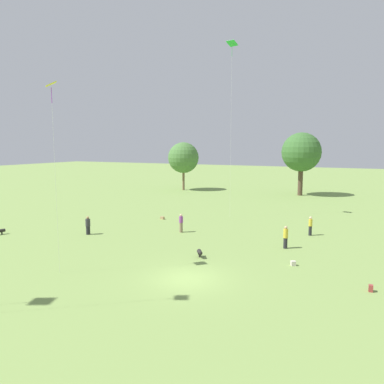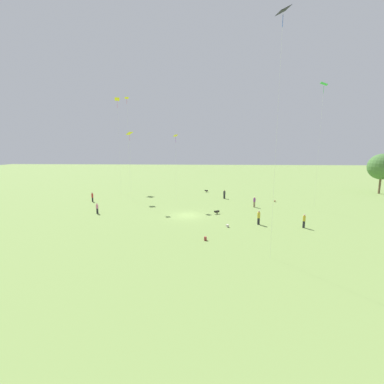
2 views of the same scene
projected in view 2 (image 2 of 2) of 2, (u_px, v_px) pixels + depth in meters
name	position (u px, v px, depth m)	size (l,w,h in m)	color
ground_plane	(188.00, 215.00, 36.97)	(240.00, 240.00, 0.00)	#7A994C
tree_0	(382.00, 167.00, 54.06)	(5.44, 5.44, 8.50)	brown
person_0	(259.00, 218.00, 32.43)	(0.45, 0.45, 1.79)	#232328
person_1	(224.00, 194.00, 49.42)	(0.51, 0.51, 1.66)	#232328
person_2	(254.00, 202.00, 42.08)	(0.37, 0.37, 1.73)	#847056
person_3	(304.00, 221.00, 31.05)	(0.46, 0.46, 1.71)	#232328
person_4	(97.00, 208.00, 37.91)	(0.35, 0.35, 1.58)	#232328
person_5	(92.00, 197.00, 46.45)	(0.34, 0.34, 1.73)	#232328
kite_1	(176.00, 140.00, 43.01)	(0.90, 0.89, 11.84)	yellow
kite_2	(117.00, 105.00, 52.00)	(1.09, 1.16, 19.67)	yellow
kite_4	(127.00, 109.00, 45.16)	(0.83, 0.84, 18.39)	yellow
kite_5	(282.00, 27.00, 19.63)	(1.15, 1.08, 20.08)	black
kite_6	(323.00, 91.00, 37.27)	(1.20, 1.15, 18.99)	green
kite_8	(129.00, 135.00, 57.46)	(1.62, 1.55, 13.23)	yellow
dog_0	(216.00, 212.00, 37.75)	(0.68, 0.84, 0.56)	black
dog_1	(206.00, 191.00, 56.69)	(0.49, 0.80, 0.52)	black
picnic_bag_0	(227.00, 226.00, 31.42)	(0.41, 0.41, 0.32)	beige
picnic_bag_1	(205.00, 239.00, 26.90)	(0.24, 0.28, 0.38)	#933833
picnic_bag_2	(275.00, 201.00, 46.53)	(0.47, 0.30, 0.29)	#A58459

